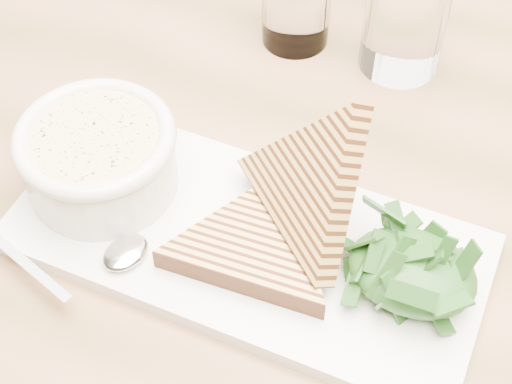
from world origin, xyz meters
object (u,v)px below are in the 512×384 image
at_px(table_top, 135,197).
at_px(soup_bowl, 100,164).
at_px(platter, 246,242).
at_px(glass_far, 406,14).

height_order(table_top, soup_bowl, soup_bowl).
xyz_separation_m(table_top, soup_bowl, (-0.01, -0.02, 0.06)).
distance_m(table_top, platter, 0.13).
distance_m(table_top, glass_far, 0.31).
bearing_deg(platter, table_top, 168.87).
distance_m(table_top, soup_bowl, 0.06).
bearing_deg(soup_bowl, glass_far, 55.79).
height_order(soup_bowl, glass_far, glass_far).
xyz_separation_m(soup_bowl, glass_far, (0.18, 0.27, 0.02)).
bearing_deg(glass_far, platter, -99.80).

